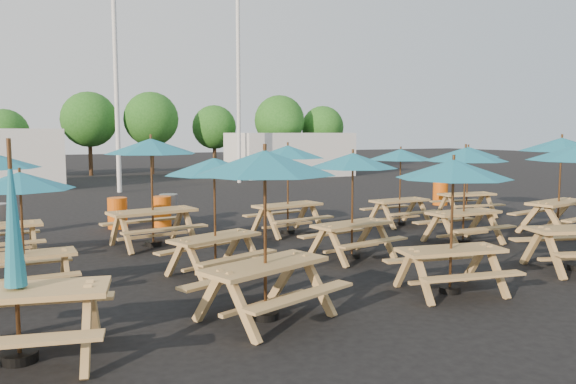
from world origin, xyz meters
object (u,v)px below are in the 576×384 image
waste_bin_2 (162,211)px  waste_bin_4 (440,193)px  picnic_unit_5 (151,153)px  picnic_unit_0 (15,272)px  picnic_unit_1 (20,189)px  picnic_unit_10 (465,161)px  picnic_unit_7 (353,167)px  picnic_unit_8 (288,157)px  waste_bin_1 (118,213)px  picnic_unit_4 (214,174)px  picnic_unit_13 (561,151)px  picnic_unit_14 (468,156)px  picnic_unit_6 (453,178)px  picnic_unit_3 (265,174)px  picnic_unit_11 (401,159)px  waste_bin_3 (169,209)px

waste_bin_2 → waste_bin_4: bearing=0.4°
picnic_unit_5 → picnic_unit_0: bearing=-125.3°
picnic_unit_1 → picnic_unit_10: size_ratio=0.88×
picnic_unit_7 → picnic_unit_8: 3.18m
waste_bin_1 → waste_bin_4: (11.42, -0.17, 0.00)m
picnic_unit_4 → picnic_unit_10: picnic_unit_10 is taller
picnic_unit_13 → picnic_unit_1: bearing=169.8°
picnic_unit_7 → picnic_unit_8: picnic_unit_8 is taller
picnic_unit_10 → picnic_unit_14: picnic_unit_10 is taller
picnic_unit_7 → waste_bin_1: size_ratio=2.63×
picnic_unit_1 → waste_bin_4: size_ratio=2.39×
picnic_unit_0 → picnic_unit_8: size_ratio=1.11×
picnic_unit_6 → waste_bin_2: 9.16m
picnic_unit_0 → picnic_unit_6: (6.42, -0.11, 0.85)m
picnic_unit_4 → picnic_unit_13: 9.49m
picnic_unit_0 → picnic_unit_4: 4.41m
picnic_unit_4 → picnic_unit_5: 3.24m
picnic_unit_3 → picnic_unit_6: (3.26, -0.19, -0.17)m
picnic_unit_6 → picnic_unit_11: 6.84m
picnic_unit_0 → picnic_unit_7: 7.03m
picnic_unit_5 → waste_bin_4: (11.12, 2.68, -1.73)m
picnic_unit_8 → picnic_unit_11: size_ratio=1.06×
picnic_unit_6 → picnic_unit_10: (3.22, 3.02, 0.07)m
picnic_unit_0 → picnic_unit_5: size_ratio=1.02×
picnic_unit_0 → waste_bin_1: picnic_unit_0 is taller
picnic_unit_6 → waste_bin_4: picnic_unit_6 is taller
waste_bin_2 → waste_bin_3: 0.55m
picnic_unit_13 → waste_bin_3: 10.81m
picnic_unit_3 → picnic_unit_10: (6.48, 2.83, -0.10)m
waste_bin_2 → picnic_unit_4: bearing=-94.8°
picnic_unit_7 → picnic_unit_13: (6.44, 0.01, 0.25)m
picnic_unit_1 → picnic_unit_4: 3.21m
picnic_unit_7 → waste_bin_1: (-3.72, 6.01, -1.49)m
picnic_unit_11 → waste_bin_1: (-7.29, 3.06, -1.45)m
picnic_unit_4 → picnic_unit_8: 4.50m
picnic_unit_7 → picnic_unit_5: bearing=127.7°
waste_bin_2 → waste_bin_4: size_ratio=1.00×
picnic_unit_4 → waste_bin_2: picnic_unit_4 is taller
picnic_unit_1 → picnic_unit_14: size_ratio=0.92×
picnic_unit_13 → picnic_unit_14: 3.25m
picnic_unit_3 → waste_bin_3: (1.00, 8.92, -1.64)m
waste_bin_3 → waste_bin_4: bearing=-2.1°
picnic_unit_4 → picnic_unit_1: bearing=157.2°
waste_bin_1 → picnic_unit_8: bearing=-36.5°
picnic_unit_14 → picnic_unit_11: bearing=-164.2°
waste_bin_2 → picnic_unit_14: bearing=-15.7°
picnic_unit_4 → waste_bin_4: picnic_unit_4 is taller
picnic_unit_1 → picnic_unit_5: bearing=46.3°
picnic_unit_0 → picnic_unit_7: bearing=37.2°
picnic_unit_4 → picnic_unit_7: 3.04m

